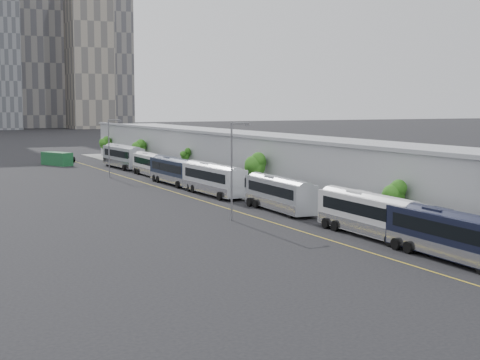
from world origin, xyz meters
TOP-DOWN VIEW (x-y plane):
  - sidewalk at (9.00, 55.00)m, footprint 10.00×170.00m
  - lane_line at (-1.50, 55.00)m, footprint 0.12×160.00m
  - depot at (12.99, 55.00)m, footprint 12.45×160.40m
  - bus_1 at (2.06, 21.78)m, footprint 2.90×12.33m
  - bus_2 at (2.47, 32.23)m, footprint 2.82×12.60m
  - bus_3 at (2.54, 47.96)m, footprint 3.05×12.31m
  - bus_4 at (1.74, 63.22)m, footprint 3.01×13.22m
  - bus_5 at (1.66, 76.57)m, footprint 2.83×12.68m
  - bus_6 at (2.65, 89.13)m, footprint 2.70×12.01m
  - bus_7 at (2.67, 104.24)m, footprint 3.46×13.75m
  - tree_1 at (5.76, 33.27)m, footprint 2.08×2.08m
  - tree_2 at (5.32, 59.15)m, footprint 2.50×2.50m
  - tree_3 at (6.17, 83.90)m, footprint 1.26×1.26m
  - tree_4 at (5.61, 104.58)m, footprint 2.38×2.38m
  - tree_5 at (5.72, 126.87)m, footprint 2.17×2.17m
  - street_lamp_near at (-4.29, 44.70)m, footprint 2.04×0.22m
  - street_lamp_far at (-3.61, 89.82)m, footprint 2.04×0.22m
  - shipping_container at (-6.38, 115.26)m, footprint 4.72×7.10m
  - suv at (-3.08, 123.00)m, footprint 2.89×5.62m

SIDE VIEW (x-z plane):
  - lane_line at x=-1.50m, z-range 0.00..0.02m
  - sidewalk at x=9.00m, z-range 0.00..0.12m
  - suv at x=-3.08m, z-range 0.00..1.52m
  - shipping_container at x=-6.38m, z-range 0.00..2.38m
  - bus_6 at x=2.65m, z-range -0.27..3.23m
  - bus_3 at x=2.54m, z-range -0.28..3.29m
  - bus_1 at x=2.06m, z-range -0.28..3.30m
  - bus_2 at x=2.47m, z-range -0.29..3.38m
  - bus_5 at x=1.66m, z-range -0.29..3.41m
  - bus_4 at x=1.74m, z-range -0.30..3.55m
  - bus_7 at x=2.67m, z-range -0.31..3.67m
  - tree_5 at x=5.72m, z-range 1.08..5.44m
  - tree_1 at x=5.76m, z-range 1.11..5.44m
  - tree_3 at x=6.17m, z-range 1.32..5.39m
  - depot at x=12.99m, z-range -0.09..7.11m
  - tree_4 at x=5.61m, z-range 1.19..5.99m
  - tree_2 at x=5.32m, z-range 1.38..6.68m
  - street_lamp_far at x=-3.61m, z-range 0.69..9.45m
  - street_lamp_near at x=-4.29m, z-range 0.70..10.06m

